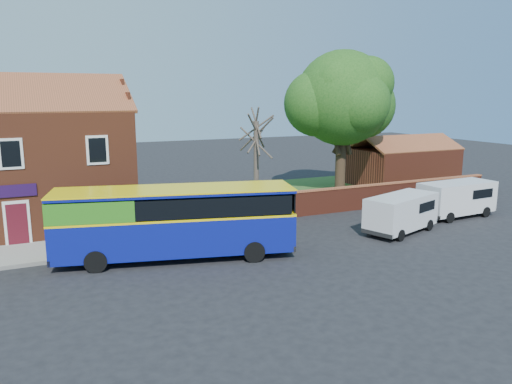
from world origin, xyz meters
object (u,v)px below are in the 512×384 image
van_near (401,212)px  van_far (457,197)px  large_tree (342,101)px  bus (167,219)px

van_near → van_far: 5.67m
van_near → large_tree: 12.13m
van_far → bus: bearing=178.6°
bus → van_far: bearing=14.8°
bus → large_tree: large_tree is taller
van_near → van_far: bearing=-4.5°
bus → van_far: bus is taller
bus → large_tree: bearing=44.3°
van_near → large_tree: large_tree is taller
bus → van_near: bus is taller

